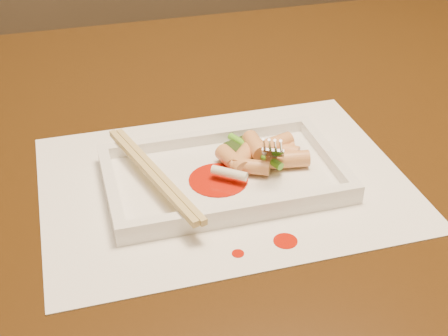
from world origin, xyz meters
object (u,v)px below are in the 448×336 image
object	(u,v)px
placemat	(224,182)
fork	(281,101)
table	(269,203)
chopstick_a	(150,174)
plate_base	(224,178)

from	to	relation	value
placemat	fork	distance (m)	0.11
table	chopstick_a	xyz separation A→B (m)	(-0.17, -0.08, 0.13)
table	plate_base	size ratio (longest dim) A/B	5.38
plate_base	fork	xyz separation A→B (m)	(0.07, 0.02, 0.08)
fork	plate_base	bearing A→B (deg)	-165.58
placemat	chopstick_a	size ratio (longest dim) A/B	1.98
chopstick_a	fork	xyz separation A→B (m)	(0.15, 0.02, 0.06)
table	fork	distance (m)	0.19
plate_base	fork	distance (m)	0.11
table	placemat	bearing A→B (deg)	-137.50
table	placemat	size ratio (longest dim) A/B	3.50
chopstick_a	fork	size ratio (longest dim) A/B	1.44
table	fork	bearing A→B (deg)	-103.76
plate_base	chopstick_a	world-z (taller)	chopstick_a
placemat	fork	xyz separation A→B (m)	(0.07, 0.02, 0.08)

